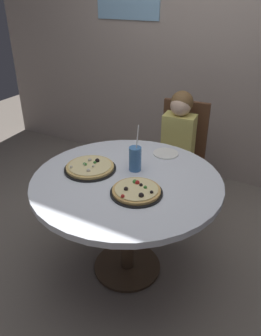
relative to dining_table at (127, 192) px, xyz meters
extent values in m
plane|color=slate|center=(0.00, 0.00, -0.65)|extent=(8.00, 8.00, 0.00)
cube|color=#A8998E|center=(0.00, 1.67, 0.80)|extent=(5.20, 0.12, 2.90)
cylinder|color=silver|center=(0.00, 0.00, 0.08)|extent=(1.19, 1.19, 0.04)
cylinder|color=#4C3826|center=(0.00, 0.00, -0.29)|extent=(0.09, 0.09, 0.69)
cylinder|color=#4C3826|center=(0.00, 0.00, -0.64)|extent=(0.48, 0.48, 0.02)
cube|color=brown|center=(0.00, 0.91, -0.22)|extent=(0.44, 0.44, 0.04)
cube|color=brown|center=(-0.02, 1.08, 0.04)|extent=(0.40, 0.08, 0.52)
cylinder|color=brown|center=(-0.15, 0.72, -0.45)|extent=(0.04, 0.04, 0.41)
cylinder|color=brown|center=(0.19, 0.75, -0.45)|extent=(0.04, 0.04, 0.41)
cylinder|color=brown|center=(-0.19, 1.06, -0.45)|extent=(0.04, 0.04, 0.41)
cylinder|color=brown|center=(0.15, 1.09, -0.45)|extent=(0.04, 0.04, 0.41)
cube|color=#3F4766|center=(0.01, 0.75, -0.43)|extent=(0.27, 0.34, 0.45)
cube|color=#D8CC66|center=(0.00, 0.89, 0.02)|extent=(0.27, 0.18, 0.44)
sphere|color=beige|center=(0.00, 0.89, 0.32)|extent=(0.17, 0.17, 0.17)
sphere|color=brown|center=(0.00, 0.91, 0.34)|extent=(0.18, 0.18, 0.18)
cylinder|color=black|center=(-0.26, -0.02, 0.11)|extent=(0.34, 0.34, 0.01)
cylinder|color=#D8B266|center=(-0.26, -0.02, 0.12)|extent=(0.31, 0.31, 0.02)
cylinder|color=beige|center=(-0.26, -0.02, 0.13)|extent=(0.28, 0.28, 0.01)
sphere|color=beige|center=(-0.29, -0.03, 0.14)|extent=(0.02, 0.02, 0.02)
sphere|color=black|center=(-0.25, 0.05, 0.14)|extent=(0.03, 0.03, 0.03)
sphere|color=beige|center=(-0.22, -0.09, 0.14)|extent=(0.03, 0.03, 0.03)
sphere|color=#387F33|center=(-0.30, -0.03, 0.14)|extent=(0.02, 0.02, 0.02)
sphere|color=beige|center=(-0.35, -0.10, 0.14)|extent=(0.02, 0.02, 0.02)
sphere|color=#387F33|center=(-0.25, 0.02, 0.14)|extent=(0.02, 0.02, 0.02)
sphere|color=#387F33|center=(-0.29, -0.03, 0.14)|extent=(0.02, 0.02, 0.02)
sphere|color=beige|center=(-0.30, 0.03, 0.14)|extent=(0.03, 0.03, 0.03)
sphere|color=beige|center=(-0.23, -0.03, 0.14)|extent=(0.02, 0.02, 0.02)
cylinder|color=black|center=(0.13, -0.12, 0.11)|extent=(0.31, 0.31, 0.01)
cylinder|color=tan|center=(0.13, -0.12, 0.12)|extent=(0.28, 0.28, 0.02)
cylinder|color=beige|center=(0.13, -0.12, 0.13)|extent=(0.25, 0.25, 0.01)
sphere|color=#B2231E|center=(0.11, -0.24, 0.14)|extent=(0.02, 0.02, 0.02)
sphere|color=black|center=(0.14, -0.08, 0.14)|extent=(0.02, 0.02, 0.02)
sphere|color=#B2231E|center=(0.11, -0.07, 0.14)|extent=(0.03, 0.03, 0.03)
sphere|color=black|center=(0.19, -0.18, 0.14)|extent=(0.03, 0.03, 0.03)
sphere|color=#387F33|center=(0.09, -0.07, 0.14)|extent=(0.03, 0.03, 0.03)
sphere|color=#387F33|center=(0.17, -0.09, 0.14)|extent=(0.02, 0.02, 0.02)
sphere|color=black|center=(0.23, -0.12, 0.14)|extent=(0.02, 0.02, 0.02)
sphere|color=black|center=(0.09, -0.16, 0.14)|extent=(0.03, 0.03, 0.03)
cylinder|color=#3F72B2|center=(-0.01, 0.12, 0.18)|extent=(0.08, 0.08, 0.16)
cylinder|color=white|center=(0.01, 0.12, 0.30)|extent=(0.01, 0.04, 0.22)
cylinder|color=white|center=(0.08, 0.43, 0.10)|extent=(0.18, 0.18, 0.01)
camera|label=1|loc=(0.87, -1.54, 1.14)|focal=35.22mm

